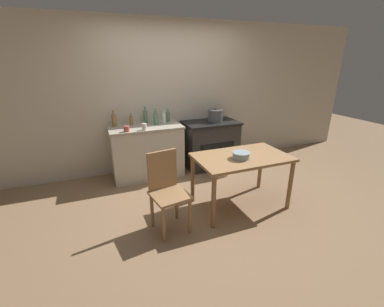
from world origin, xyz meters
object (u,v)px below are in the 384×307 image
at_px(work_table, 242,163).
at_px(flour_sack, 218,165).
at_px(stock_pot, 215,116).
at_px(bottle_left, 145,117).
at_px(stove, 210,144).
at_px(bottle_mid_left, 114,120).
at_px(bottle_center_right, 131,120).
at_px(bottle_far_left, 156,118).
at_px(chair, 167,189).
at_px(cup_mid_right, 127,129).
at_px(bottle_center_left, 168,117).
at_px(cup_right, 144,127).
at_px(mixing_bowl_large, 241,155).
at_px(bottle_center, 164,118).

height_order(work_table, flour_sack, work_table).
xyz_separation_m(flour_sack, stock_pot, (0.16, 0.46, 0.76)).
bearing_deg(bottle_left, stove, -11.03).
bearing_deg(bottle_mid_left, bottle_center_right, 3.08).
distance_m(bottle_far_left, bottle_center_right, 0.41).
bearing_deg(work_table, chair, -174.49).
bearing_deg(cup_mid_right, bottle_center_left, 27.99).
distance_m(stove, bottle_center_right, 1.49).
bearing_deg(bottle_far_left, bottle_left, 130.21).
bearing_deg(bottle_left, bottle_center_left, -4.43).
relative_size(bottle_center_left, cup_right, 2.13).
height_order(work_table, bottle_center_right, bottle_center_right).
bearing_deg(stove, bottle_center_right, 172.83).
height_order(work_table, mixing_bowl_large, mixing_bowl_large).
distance_m(work_table, cup_right, 1.60).
bearing_deg(bottle_mid_left, mixing_bowl_large, -50.32).
bearing_deg(bottle_center_left, bottle_center_right, -178.54).
relative_size(flour_sack, bottle_mid_left, 1.51).
bearing_deg(bottle_mid_left, work_table, -47.96).
height_order(chair, bottle_far_left, bottle_far_left).
relative_size(mixing_bowl_large, cup_mid_right, 2.68).
bearing_deg(bottle_mid_left, cup_mid_right, -70.42).
relative_size(chair, bottle_center, 3.72).
distance_m(flour_sack, cup_right, 1.41).
relative_size(flour_sack, bottle_far_left, 1.47).
bearing_deg(flour_sack, bottle_center_right, 154.03).
relative_size(work_table, bottle_left, 4.35).
distance_m(stock_pot, bottle_left, 1.24).
xyz_separation_m(chair, bottle_left, (0.15, 1.75, 0.49)).
height_order(stove, work_table, stove).
xyz_separation_m(flour_sack, bottle_far_left, (-0.92, 0.52, 0.79)).
bearing_deg(bottle_center, cup_mid_right, -157.76).
relative_size(cup_mid_right, cup_right, 0.84).
height_order(stock_pot, cup_right, stock_pot).
xyz_separation_m(flour_sack, bottle_center_left, (-0.67, 0.65, 0.77)).
bearing_deg(bottle_far_left, bottle_center_left, 27.90).
bearing_deg(mixing_bowl_large, bottle_center_left, 105.06).
bearing_deg(flour_sack, bottle_left, 147.10).
bearing_deg(cup_mid_right, cup_right, -2.61).
relative_size(work_table, stock_pot, 4.51).
distance_m(chair, bottle_mid_left, 1.79).
distance_m(flour_sack, bottle_center_left, 1.21).
bearing_deg(stove, chair, -130.14).
bearing_deg(bottle_mid_left, bottle_center_left, 1.95).
xyz_separation_m(bottle_center_right, cup_mid_right, (-0.14, -0.40, -0.04)).
bearing_deg(stock_pot, bottle_far_left, 176.97).
relative_size(stove, chair, 1.04).
distance_m(mixing_bowl_large, bottle_center_left, 1.75).
bearing_deg(work_table, cup_mid_right, 137.10).
bearing_deg(bottle_center_right, bottle_center_left, 1.46).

